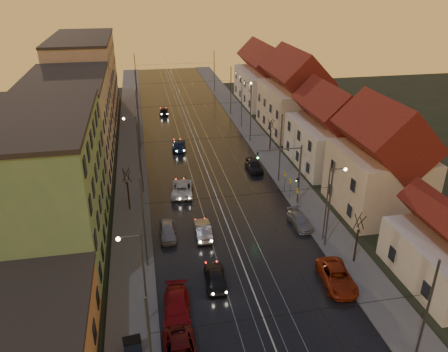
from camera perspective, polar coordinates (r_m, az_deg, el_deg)
ground at (r=35.43m, az=5.44°, el=-18.65°), size 160.00×160.00×0.00m
road at (r=69.34m, az=-3.72°, el=4.35°), size 16.00×120.00×0.04m
sidewalk_left at (r=68.89m, az=-12.01°, el=3.75°), size 4.00×120.00×0.15m
sidewalk_right at (r=71.17m, az=4.31°, el=4.93°), size 4.00×120.00×0.15m
tram_rail_0 at (r=69.11m, az=-5.53°, el=4.25°), size 0.06×120.00×0.03m
tram_rail_1 at (r=69.24m, az=-4.35°, el=4.33°), size 0.06×120.00×0.03m
tram_rail_2 at (r=69.42m, az=-3.09°, el=4.43°), size 0.06×120.00×0.03m
tram_rail_3 at (r=69.62m, az=-1.92°, el=4.51°), size 0.06×120.00×0.03m
apartment_left_1 at (r=43.43m, az=-22.59°, el=-1.39°), size 10.00×18.00×13.00m
apartment_left_2 at (r=61.98m, az=-19.45°, el=6.28°), size 10.00×20.00×12.00m
apartment_left_3 at (r=84.77m, az=-17.63°, el=12.01°), size 10.00×24.00×14.00m
house_right_1 at (r=50.38m, az=19.72°, el=1.37°), size 8.67×10.20×10.80m
house_right_2 at (r=61.35m, az=13.74°, el=5.48°), size 9.18×12.24×9.20m
house_right_3 at (r=74.28m, az=9.15°, el=10.18°), size 9.18×14.28×11.50m
house_right_4 at (r=91.09m, az=5.28°, el=12.62°), size 9.18×16.32×10.00m
catenary_pole_r_0 at (r=31.79m, az=24.78°, el=-16.52°), size 0.16×0.16×9.00m
catenary_pole_l_1 at (r=38.89m, az=-10.41°, el=-6.22°), size 0.16×0.16×9.00m
catenary_pole_r_1 at (r=42.29m, az=13.57°, el=-3.83°), size 0.16×0.16×9.00m
catenary_pole_l_2 at (r=52.35m, az=-10.86°, el=2.19°), size 0.16×0.16×9.00m
catenary_pole_r_2 at (r=54.92m, az=7.36°, el=3.54°), size 0.16×0.16×9.00m
catenary_pole_l_3 at (r=66.47m, az=-11.13°, el=7.10°), size 0.16×0.16×9.00m
catenary_pole_r_3 at (r=68.51m, az=3.51°, el=8.06°), size 0.16×0.16×9.00m
catenary_pole_l_4 at (r=80.91m, az=-11.31°, el=10.27°), size 0.16×0.16×9.00m
catenary_pole_r_4 at (r=82.59m, az=0.90°, el=11.04°), size 0.16×0.16×9.00m
catenary_pole_l_5 at (r=98.45m, az=-11.45°, el=12.85°), size 0.16×0.16×9.00m
catenary_pole_r_5 at (r=99.84m, az=-1.28°, el=13.48°), size 0.16×0.16×9.00m
street_lamp_0 at (r=32.86m, az=-11.01°, el=-11.96°), size 1.75×0.32×8.00m
street_lamp_1 at (r=43.10m, az=13.70°, el=-2.69°), size 1.75×0.32×8.00m
street_lamp_2 at (r=57.82m, az=-11.52°, el=4.76°), size 1.75×0.32×8.00m
street_lamp_3 at (r=75.05m, az=2.56°, el=9.90°), size 1.75×0.32×8.00m
traffic_light_mast at (r=49.47m, az=8.81°, el=1.09°), size 5.30×0.32×7.20m
bare_tree_0 at (r=49.58m, az=-12.42°, el=-1.86°), size 1.09×1.09×5.11m
bare_tree_1 at (r=41.67m, az=16.97°, el=-7.95°), size 1.09×1.09×5.11m
bare_tree_2 at (r=65.05m, az=6.09°, el=5.16°), size 1.09×1.09×5.11m
driving_car_0 at (r=38.43m, az=-1.14°, el=-13.00°), size 2.03×4.42×1.47m
driving_car_1 at (r=44.68m, az=-2.78°, el=-7.02°), size 1.67×4.46×1.45m
driving_car_2 at (r=53.16m, az=-5.49°, el=-1.54°), size 3.19×5.68×1.50m
driving_car_3 at (r=66.77m, az=-5.94°, el=4.08°), size 2.44×5.09×1.43m
driving_car_4 at (r=84.33m, az=-7.86°, el=8.41°), size 1.93×4.02×1.32m
parked_left_2 at (r=35.67m, az=-6.18°, el=-16.73°), size 2.41×5.19×1.47m
parked_left_3 at (r=44.85m, az=-7.39°, el=-7.13°), size 1.69×4.12×1.40m
parked_right_0 at (r=39.58m, az=14.53°, el=-12.64°), size 2.94×5.54×1.48m
parked_right_1 at (r=47.11m, az=9.91°, el=-5.74°), size 1.91×4.32×1.23m
parked_right_2 at (r=59.26m, az=3.93°, el=1.42°), size 1.86×4.48×1.52m
dumpster at (r=33.36m, az=-11.86°, el=-20.93°), size 1.28×0.93×1.10m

